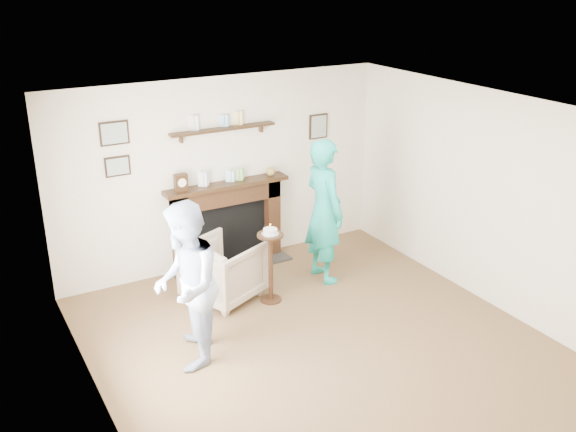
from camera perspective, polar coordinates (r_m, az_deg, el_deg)
The scene contains 6 objects.
ground at distance 6.90m, azimuth 3.27°, elevation -11.70°, with size 5.00×5.00×0.00m, color brown.
room_shell at distance 6.72m, azimuth 0.37°, elevation 2.83°, with size 4.54×5.02×2.52m.
armchair at distance 7.89m, azimuth -5.68°, elevation -7.20°, with size 0.78×0.80×0.73m, color #C2B390.
man at distance 6.79m, azimuth -8.63°, elevation -12.56°, with size 0.83×0.65×1.71m, color silver.
woman at distance 8.34m, azimuth 3.09°, elevation -5.46°, with size 0.67×0.44×1.84m, color #1FB0A2.
pedestal_table at distance 7.52m, azimuth -1.57°, elevation -3.41°, with size 0.31×0.31×0.99m.
Camera 1 is at (-3.19, -4.82, 3.76)m, focal length 40.00 mm.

